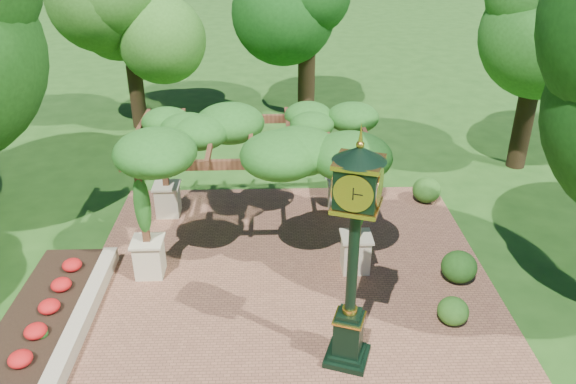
{
  "coord_description": "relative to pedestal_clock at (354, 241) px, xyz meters",
  "views": [
    {
      "loc": [
        -0.36,
        -9.46,
        8.28
      ],
      "look_at": [
        0.0,
        2.5,
        2.2
      ],
      "focal_mm": 35.0,
      "sensor_mm": 36.0,
      "label": 1
    }
  ],
  "objects": [
    {
      "name": "ground",
      "position": [
        -1.1,
        0.81,
        -2.86
      ],
      "size": [
        120.0,
        120.0,
        0.0
      ],
      "primitive_type": "plane",
      "color": "#1E4714",
      "rests_on": "ground"
    },
    {
      "name": "brick_plaza",
      "position": [
        -1.1,
        1.81,
        -2.84
      ],
      "size": [
        10.0,
        12.0,
        0.04
      ],
      "primitive_type": "cube",
      "color": "brown",
      "rests_on": "ground"
    },
    {
      "name": "border_wall",
      "position": [
        -5.7,
        1.31,
        -2.66
      ],
      "size": [
        0.35,
        5.0,
        0.4
      ],
      "primitive_type": "cube",
      "color": "#C6B793",
      "rests_on": "ground"
    },
    {
      "name": "flower_bed",
      "position": [
        -6.6,
        1.31,
        -2.68
      ],
      "size": [
        1.5,
        5.0,
        0.36
      ],
      "primitive_type": "cube",
      "color": "red",
      "rests_on": "ground"
    },
    {
      "name": "pedestal_clock",
      "position": [
        0.0,
        0.0,
        0.0
      ],
      "size": [
        1.2,
        1.2,
        4.78
      ],
      "rotation": [
        0.0,
        0.0,
        -0.34
      ],
      "color": "black",
      "rests_on": "brick_plaza"
    },
    {
      "name": "pergola",
      "position": [
        -2.0,
        4.71,
        0.23
      ],
      "size": [
        6.02,
        3.83,
        3.76
      ],
      "rotation": [
        0.0,
        0.0,
        0.01
      ],
      "color": "beige",
      "rests_on": "brick_plaza"
    },
    {
      "name": "sundial",
      "position": [
        0.69,
        8.77,
        -2.39
      ],
      "size": [
        0.75,
        0.75,
        1.06
      ],
      "rotation": [
        0.0,
        0.0,
        -0.34
      ],
      "color": "gray",
      "rests_on": "ground"
    },
    {
      "name": "shrub_front",
      "position": [
        2.47,
        1.05,
        -2.51
      ],
      "size": [
        0.86,
        0.86,
        0.62
      ],
      "primitive_type": "ellipsoid",
      "rotation": [
        0.0,
        0.0,
        -0.3
      ],
      "color": "#2B5D1A",
      "rests_on": "brick_plaza"
    },
    {
      "name": "shrub_mid",
      "position": [
        3.07,
        2.63,
        -2.43
      ],
      "size": [
        1.08,
        1.08,
        0.78
      ],
      "primitive_type": "ellipsoid",
      "rotation": [
        0.0,
        0.0,
        -0.28
      ],
      "color": "#1F4B15",
      "rests_on": "brick_plaza"
    },
    {
      "name": "shrub_back",
      "position": [
        3.32,
        6.8,
        -2.43
      ],
      "size": [
        1.09,
        1.09,
        0.78
      ],
      "primitive_type": "ellipsoid",
      "rotation": [
        0.0,
        0.0,
        -0.3
      ],
      "color": "#275518",
      "rests_on": "brick_plaza"
    },
    {
      "name": "tree_west_far",
      "position": [
        -7.03,
        14.01,
        1.77
      ],
      "size": [
        4.04,
        4.04,
        6.74
      ],
      "color": "#322413",
      "rests_on": "ground"
    }
  ]
}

